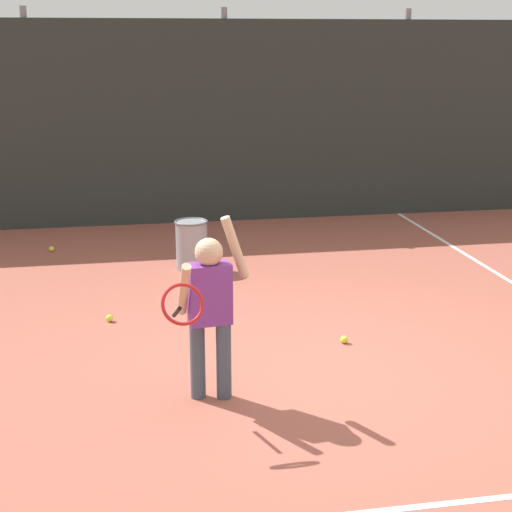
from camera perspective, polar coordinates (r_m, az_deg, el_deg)
ground_plane at (r=6.16m, az=5.12°, el=-8.59°), size 20.00×20.00×0.00m
court_line_baseline at (r=4.62m, az=11.45°, el=-17.77°), size 9.00×0.05×0.00m
back_fence_windscreen at (r=10.97m, az=-2.25°, el=9.82°), size 10.85×0.08×2.80m
fence_post_1 at (r=10.97m, az=-16.27°, el=9.61°), size 0.09×0.09×2.95m
fence_post_2 at (r=11.02m, az=-2.30°, el=10.24°), size 0.09×0.09×2.95m
fence_post_3 at (r=11.68m, az=10.83°, el=10.29°), size 0.09×0.09×2.95m
tennis_player at (r=5.46m, az=-3.52°, el=-3.60°), size 0.67×0.62×1.35m
ball_hopper at (r=8.77m, az=-4.78°, el=0.88°), size 0.38×0.38×0.56m
tennis_ball_0 at (r=6.73m, az=6.55°, el=-6.17°), size 0.07×0.07×0.07m
tennis_ball_1 at (r=7.31m, az=-10.79°, el=-4.54°), size 0.07×0.07×0.07m
tennis_ball_3 at (r=9.85m, az=-14.89°, el=0.51°), size 0.07×0.07×0.07m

